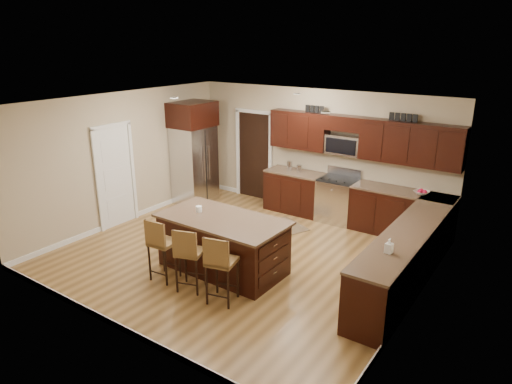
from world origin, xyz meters
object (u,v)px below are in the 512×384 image
Objects in this scene: stool_right at (220,262)px; island at (223,245)px; stool_left at (161,243)px; refrigerator at (194,152)px; range at (337,200)px; stool_mid at (188,252)px.

island is at bearing 112.79° from stool_right.
stool_left is 0.44× the size of refrigerator.
island is 2.06× the size of stool_left.
range is 3.96m from stool_mid.
stool_left reaches higher than stool_mid.
range is at bearing 62.51° from stool_mid.
refrigerator reaches higher than range.
island is 2.08× the size of stool_mid.
island is (-0.64, -3.07, -0.04)m from range.
stool_right is (1.19, 0.00, 0.01)m from stool_left.
island is 1.07m from stool_right.
stool_right is (-0.02, -3.91, 0.19)m from range.
refrigerator is (-3.30, -0.77, 0.73)m from range.
stool_mid is at bearing -88.25° from island.
stool_right is 4.57m from refrigerator.
refrigerator is at bearing -166.87° from range.
island is 0.87m from stool_mid.
stool_left is 3.81m from refrigerator.
stool_left is at bearing -56.29° from refrigerator.
refrigerator is (-2.09, 3.14, 0.55)m from stool_left.
island is at bearing 72.42° from stool_mid.
stool_right is (0.61, -0.00, 0.02)m from stool_mid.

